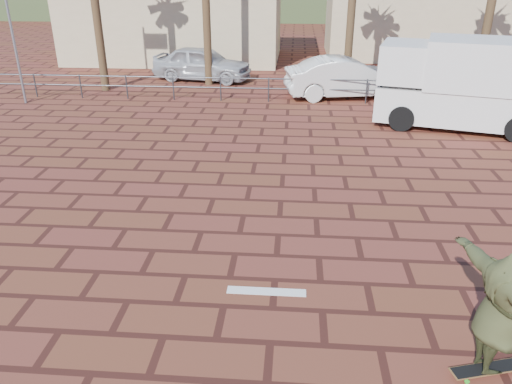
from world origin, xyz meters
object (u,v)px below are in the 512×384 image
at_px(campervan, 468,82).
at_px(car_white, 346,78).
at_px(car_silver, 202,63).
at_px(longboard, 487,369).
at_px(skateboarder, 501,314).

xyz_separation_m(campervan, car_white, (-3.73, 3.97, -0.74)).
relative_size(campervan, car_silver, 1.30).
bearing_deg(longboard, skateboarder, -15.66).
height_order(skateboarder, car_silver, skateboarder).
bearing_deg(car_white, campervan, -147.21).
bearing_deg(skateboarder, campervan, -26.42).
distance_m(longboard, campervan, 12.39).
relative_size(campervan, car_white, 1.22).
xyz_separation_m(longboard, skateboarder, (0.00, 0.00, 0.97)).
distance_m(campervan, car_silver, 12.52).
height_order(longboard, campervan, campervan).
distance_m(skateboarder, car_silver, 20.21).
bearing_deg(car_silver, skateboarder, -147.23).
bearing_deg(campervan, skateboarder, -89.37).
bearing_deg(skateboarder, car_silver, 9.33).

